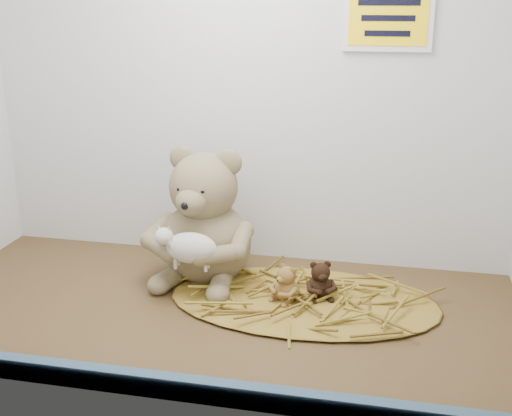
% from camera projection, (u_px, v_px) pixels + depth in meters
% --- Properties ---
extents(alcove_shell, '(1.20, 0.60, 0.90)m').
position_uv_depth(alcove_shell, '(222.00, 76.00, 1.21)').
color(alcove_shell, '#442F17').
rests_on(alcove_shell, ground).
extents(front_rail, '(1.19, 0.02, 0.04)m').
position_uv_depth(front_rail, '(164.00, 385.00, 1.00)').
color(front_rail, '#3B5472').
rests_on(front_rail, shelf_floor).
extents(straw_bed, '(0.55, 0.32, 0.01)m').
position_uv_depth(straw_bed, '(303.00, 300.00, 1.30)').
color(straw_bed, brown).
rests_on(straw_bed, shelf_floor).
extents(main_teddy, '(0.27, 0.28, 0.29)m').
position_uv_depth(main_teddy, '(206.00, 215.00, 1.37)').
color(main_teddy, '#8E7957').
rests_on(main_teddy, shelf_floor).
extents(toy_lamb, '(0.14, 0.08, 0.09)m').
position_uv_depth(toy_lamb, '(191.00, 248.00, 1.28)').
color(toy_lamb, silver).
rests_on(toy_lamb, main_teddy).
extents(mini_teddy_tan, '(0.09, 0.09, 0.08)m').
position_uv_depth(mini_teddy_tan, '(287.00, 282.00, 1.28)').
color(mini_teddy_tan, olive).
rests_on(mini_teddy_tan, straw_bed).
extents(mini_teddy_brown, '(0.08, 0.09, 0.08)m').
position_uv_depth(mini_teddy_brown, '(320.00, 279.00, 1.30)').
color(mini_teddy_brown, black).
rests_on(mini_teddy_brown, straw_bed).
extents(wall_sign, '(0.16, 0.01, 0.11)m').
position_uv_depth(wall_sign, '(388.00, 18.00, 1.31)').
color(wall_sign, yellow).
rests_on(wall_sign, back_wall).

